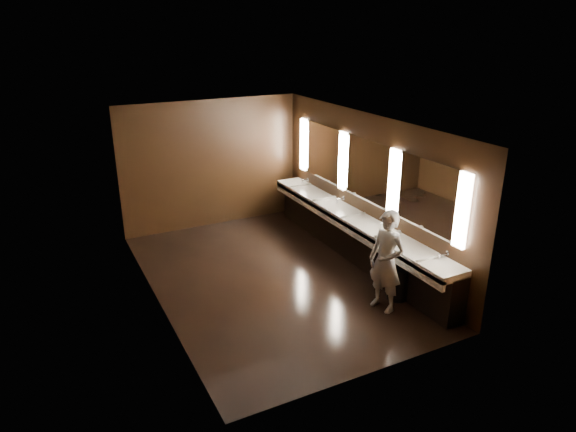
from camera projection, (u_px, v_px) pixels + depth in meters
name	position (u px, v px, depth m)	size (l,w,h in m)	color
floor	(271.00, 278.00, 9.23)	(6.00, 6.00, 0.00)	black
ceiling	(269.00, 123.00, 8.24)	(4.00, 6.00, 0.02)	#2D2D2B
wall_back	(212.00, 164.00, 11.23)	(4.00, 0.02, 2.80)	black
wall_front	(375.00, 279.00, 6.24)	(4.00, 0.02, 2.80)	black
wall_left	(152.00, 225.00, 7.88)	(0.02, 6.00, 2.80)	black
wall_right	(367.00, 189.00, 9.59)	(0.02, 6.00, 2.80)	black
sink_counter	(355.00, 235.00, 9.82)	(0.55, 5.40, 1.01)	black
mirror_band	(367.00, 171.00, 9.46)	(0.06, 5.03, 1.15)	white
person	(386.00, 261.00, 7.99)	(0.61, 0.40, 1.66)	#8096C0
trash_bin	(398.00, 283.00, 8.48)	(0.36, 0.36, 0.56)	black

